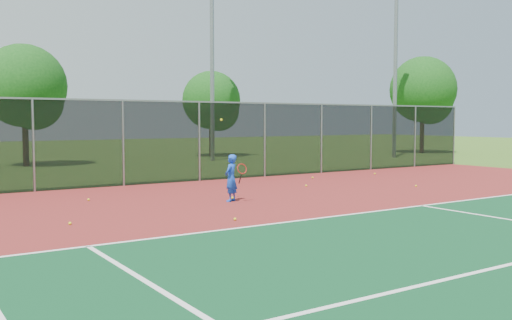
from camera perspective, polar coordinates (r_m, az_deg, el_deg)
The scene contains 17 objects.
ground at distance 12.62m, azimuth 20.74°, elevation -6.88°, with size 120.00×120.00×0.00m, color #37601B.
court_apron at distance 13.86m, azimuth 14.00°, elevation -5.73°, with size 30.00×20.00×0.02m, color maroon.
fence_back at distance 21.73m, azimuth -5.69°, elevation 1.97°, with size 30.00×0.06×3.03m.
tennis_player at distance 16.18m, azimuth -2.51°, elevation -1.79°, with size 0.59×0.68×2.36m.
practice_ball_0 at distance 13.16m, azimuth -2.12°, elevation -5.93°, with size 0.07×0.07×0.07m, color yellow.
practice_ball_1 at distance 22.69m, azimuth 5.69°, elevation -1.76°, with size 0.07×0.07×0.07m, color yellow.
practice_ball_2 at distance 17.03m, azimuth -16.40°, elevation -3.82°, with size 0.07×0.07×0.07m, color yellow.
practice_ball_3 at distance 13.27m, azimuth -18.11°, elevation -6.04°, with size 0.07×0.07×0.07m, color yellow.
practice_ball_5 at distance 20.48m, azimuth 15.71°, elevation -2.51°, with size 0.07×0.07×0.07m, color yellow.
practice_ball_6 at distance 16.73m, azimuth -2.38°, elevation -3.80°, with size 0.07×0.07×0.07m, color yellow.
practice_ball_7 at distance 19.88m, azimuth 5.04°, elevation -2.57°, with size 0.07×0.07×0.07m, color yellow.
practice_ball_8 at distance 24.72m, azimuth 11.80°, elevation -1.35°, with size 0.07×0.07×0.07m, color yellow.
floodlight_n at distance 33.05m, azimuth -4.42°, elevation 11.90°, with size 0.90×0.40×12.20m.
floodlight_ne at distance 36.78m, azimuth 13.80°, elevation 10.99°, with size 0.90×0.40×12.20m.
tree_back_left at distance 30.97m, azimuth -21.97°, elevation 6.54°, with size 4.18×4.18×6.14m.
tree_back_mid at distance 36.68m, azimuth -4.30°, elevation 5.71°, with size 3.72×3.72×5.47m.
tree_back_right at distance 42.09m, azimuth 16.50°, elevation 6.48°, with size 4.63×4.63×6.80m.
Camera 1 is at (-10.07, -7.24, 2.32)m, focal length 40.00 mm.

